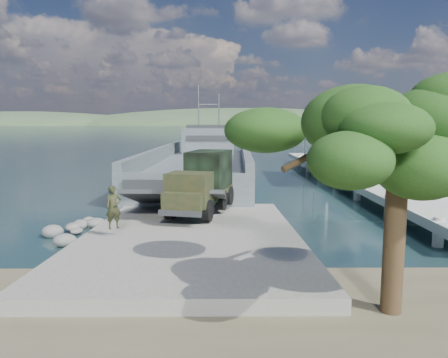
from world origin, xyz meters
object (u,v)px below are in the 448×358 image
at_px(landing_craft, 202,170).
at_px(soldier, 114,216).
at_px(pier, 346,166).
at_px(sailboat_far, 362,162).
at_px(overhang_tree, 376,135).
at_px(sailboat_near, 376,166).
at_px(military_truck, 203,182).

xyz_separation_m(landing_craft, soldier, (-3.00, -24.07, 0.60)).
height_order(pier, sailboat_far, sailboat_far).
bearing_deg(soldier, overhang_tree, -68.43).
bearing_deg(sailboat_near, pier, -124.92).
relative_size(soldier, sailboat_far, 0.34).
bearing_deg(overhang_tree, landing_craft, 101.17).
height_order(soldier, overhang_tree, overhang_tree).
bearing_deg(pier, sailboat_near, 58.59).
distance_m(landing_craft, overhang_tree, 32.32).
height_order(landing_craft, sailboat_far, landing_craft).
bearing_deg(soldier, military_truck, 26.86).
relative_size(landing_craft, sailboat_near, 4.94).
relative_size(pier, sailboat_near, 5.87).
bearing_deg(military_truck, landing_craft, 107.06).
xyz_separation_m(pier, sailboat_far, (7.30, 17.52, -1.29)).
xyz_separation_m(pier, military_truck, (-12.65, -14.88, 0.62)).
bearing_deg(sailboat_far, pier, -126.75).
distance_m(military_truck, overhang_tree, 14.58).
height_order(landing_craft, military_truck, landing_craft).
xyz_separation_m(soldier, sailboat_near, (23.49, 32.20, -1.09)).
distance_m(soldier, sailboat_near, 39.87).
xyz_separation_m(pier, soldier, (-16.49, -20.73, -0.11)).
relative_size(military_truck, overhang_tree, 1.04).
height_order(soldier, sailboat_near, sailboat_near).
relative_size(military_truck, soldier, 3.92).
bearing_deg(sailboat_near, soldier, -129.62).
distance_m(landing_craft, soldier, 24.26).
bearing_deg(pier, military_truck, -130.38).
bearing_deg(landing_craft, pier, -11.79).
distance_m(landing_craft, sailboat_near, 22.05).
xyz_separation_m(pier, sailboat_near, (7.00, 11.47, -1.20)).
distance_m(landing_craft, military_truck, 18.28).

